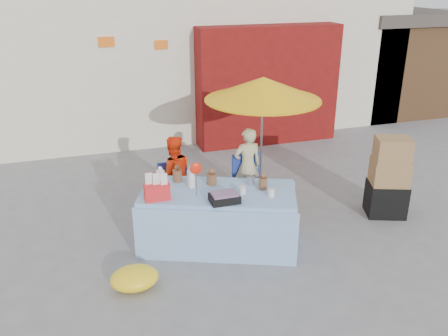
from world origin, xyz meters
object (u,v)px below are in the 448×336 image
object	(u,v)px
chair_left	(176,201)
chair_right	(250,191)
vendor_orange	(173,175)
umbrella	(263,89)
box_stack	(388,180)
market_table	(218,217)
vendor_beige	(247,166)

from	to	relation	value
chair_left	chair_right	bearing A→B (deg)	-0.68
chair_right	vendor_orange	xyz separation A→B (m)	(-1.25, 0.13, 0.39)
umbrella	box_stack	distance (m)	2.45
chair_left	umbrella	size ratio (longest dim) A/B	0.41
vendor_orange	chair_right	bearing A→B (deg)	173.19
market_table	vendor_orange	xyz separation A→B (m)	(-0.38, 1.16, 0.22)
market_table	vendor_beige	xyz separation A→B (m)	(0.87, 1.16, 0.22)
vendor_orange	vendor_beige	world-z (taller)	vendor_beige
chair_left	chair_right	world-z (taller)	same
chair_right	vendor_beige	size ratio (longest dim) A/B	0.65
market_table	umbrella	world-z (taller)	umbrella
box_stack	chair_right	bearing A→B (deg)	153.80
vendor_beige	box_stack	xyz separation A→B (m)	(1.97, -1.10, -0.05)
umbrella	chair_right	bearing A→B (deg)	-136.57
chair_right	vendor_orange	size ratio (longest dim) A/B	0.66
vendor_orange	umbrella	size ratio (longest dim) A/B	0.62
umbrella	box_stack	size ratio (longest dim) A/B	1.60
market_table	umbrella	distance (m)	2.28
chair_left	vendor_beige	size ratio (longest dim) A/B	0.65
chair_left	vendor_beige	world-z (taller)	vendor_beige
vendor_orange	chair_left	bearing A→B (deg)	89.24
chair_right	vendor_beige	world-z (taller)	vendor_beige
market_table	vendor_orange	distance (m)	1.24
chair_right	vendor_beige	xyz separation A→B (m)	(0.00, 0.13, 0.40)
chair_left	vendor_beige	distance (m)	1.32
chair_left	market_table	bearing A→B (deg)	-70.16
vendor_beige	chair_left	bearing A→B (deg)	5.44
chair_right	box_stack	world-z (taller)	box_stack
market_table	chair_left	xyz separation A→B (m)	(-0.39, 1.03, -0.17)
chair_right	vendor_orange	world-z (taller)	vendor_orange
umbrella	vendor_orange	bearing A→B (deg)	-174.47
vendor_beige	market_table	bearing A→B (deg)	52.66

